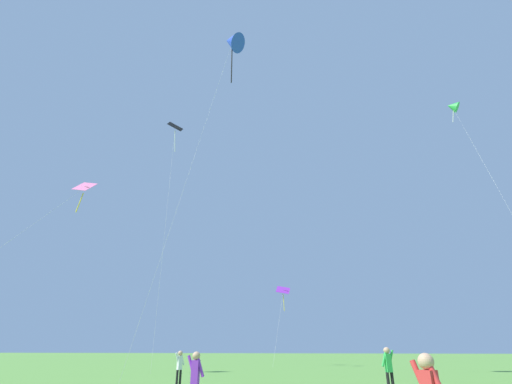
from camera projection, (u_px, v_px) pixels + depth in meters
name	position (u px, v px, depth m)	size (l,w,h in m)	color
kite_blue_delta	(232.00, 42.00, 34.96)	(4.95, 7.12, 29.31)	blue
kite_green_small	(453.00, 107.00, 44.65)	(2.36, 11.10, 29.23)	green
kite_purple_streamer	(283.00, 294.00, 44.83)	(1.62, 5.11, 8.83)	purple
kite_pink_low	(80.00, 193.00, 31.84)	(4.25, 12.21, 15.37)	pink
kite_black_large	(175.00, 136.00, 44.01)	(4.16, 7.45, 27.02)	black
person_in_red_shirt	(179.00, 366.00, 17.34)	(0.37, 0.46, 1.61)	black
person_with_spool	(195.00, 377.00, 10.09)	(0.52, 0.22, 1.60)	#665B4C
person_in_blue_jacket	(389.00, 367.00, 14.26)	(0.54, 0.31, 1.74)	black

